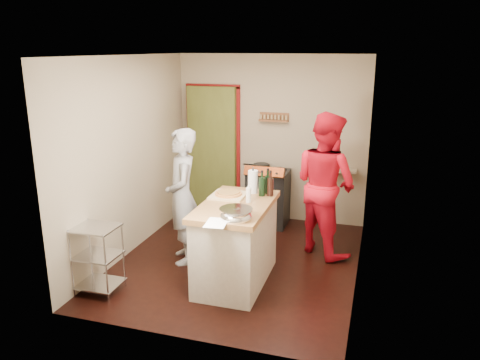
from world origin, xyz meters
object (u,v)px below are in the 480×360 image
at_px(wire_shelving, 97,256).
at_px(person_stripe, 182,197).
at_px(stove, 268,197).
at_px(island, 236,241).
at_px(person_red, 325,184).

xyz_separation_m(wire_shelving, person_stripe, (0.59, 1.04, 0.43)).
bearing_deg(wire_shelving, stove, 63.15).
relative_size(stove, person_stripe, 0.58).
height_order(wire_shelving, island, island).
xyz_separation_m(stove, person_stripe, (-0.74, -1.58, 0.42)).
height_order(stove, wire_shelving, stove).
relative_size(person_stripe, person_red, 0.91).
xyz_separation_m(stove, island, (0.08, -1.93, 0.06)).
height_order(stove, person_stripe, person_stripe).
bearing_deg(island, stove, 92.39).
relative_size(stove, wire_shelving, 1.26).
relative_size(wire_shelving, island, 0.55).
distance_m(stove, island, 1.93).
distance_m(stove, person_stripe, 1.79).
xyz_separation_m(person_stripe, person_red, (1.69, 0.82, 0.08)).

